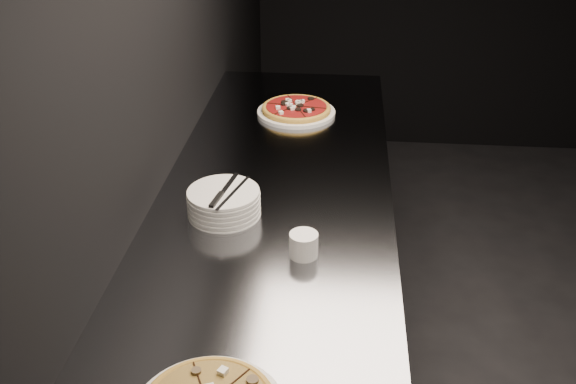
# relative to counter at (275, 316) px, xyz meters

# --- Properties ---
(wall_left) EXTENTS (0.02, 5.00, 2.80)m
(wall_left) POSITION_rel_counter_xyz_m (-0.37, 0.00, 0.94)
(wall_left) COLOR black
(wall_left) RESTS_ON floor
(counter) EXTENTS (0.74, 2.44, 0.92)m
(counter) POSITION_rel_counter_xyz_m (0.00, 0.00, 0.00)
(counter) COLOR slate
(counter) RESTS_ON floor
(pizza_tomato) EXTENTS (0.32, 0.32, 0.04)m
(pizza_tomato) POSITION_rel_counter_xyz_m (0.01, 0.71, 0.48)
(pizza_tomato) COLOR silver
(pizza_tomato) RESTS_ON counter
(plate_stack) EXTENTS (0.21, 0.21, 0.08)m
(plate_stack) POSITION_rel_counter_xyz_m (-0.14, -0.09, 0.50)
(plate_stack) COLOR silver
(plate_stack) RESTS_ON counter
(cutlery) EXTENTS (0.11, 0.22, 0.01)m
(cutlery) POSITION_rel_counter_xyz_m (-0.13, -0.11, 0.54)
(cutlery) COLOR silver
(cutlery) RESTS_ON plate_stack
(ramekin) EXTENTS (0.08, 0.08, 0.07)m
(ramekin) POSITION_rel_counter_xyz_m (0.11, -0.28, 0.50)
(ramekin) COLOR white
(ramekin) RESTS_ON counter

